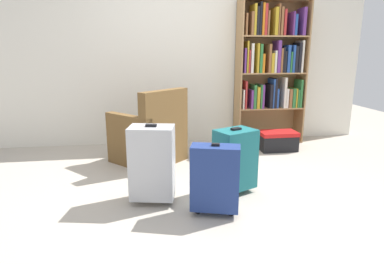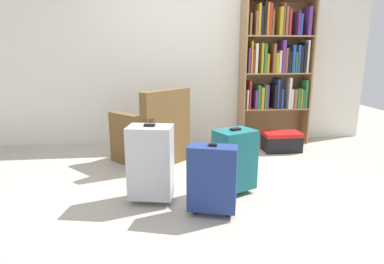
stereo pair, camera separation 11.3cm
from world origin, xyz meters
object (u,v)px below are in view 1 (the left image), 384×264
bookshelf (271,66)px  mug (195,156)px  armchair (150,136)px  suitcase_navy_blue (215,178)px  suitcase_silver (152,162)px  suitcase_teal (235,159)px  storage_box (278,140)px

bookshelf → mug: bookshelf is taller
armchair → suitcase_navy_blue: (0.49, -1.46, 0.00)m
mug → bookshelf: bearing=30.4°
suitcase_silver → suitcase_teal: suitcase_silver is taller
bookshelf → suitcase_silver: bookshelf is taller
armchair → suitcase_silver: size_ratio=1.38×
armchair → mug: bearing=-2.6°
bookshelf → armchair: 2.06m
storage_box → suitcase_navy_blue: (-1.25, -1.67, 0.18)m
mug → suitcase_navy_blue: (-0.07, -1.43, 0.27)m
suitcase_silver → suitcase_teal: size_ratio=1.13×
armchair → suitcase_navy_blue: 1.54m
bookshelf → armchair: size_ratio=2.05×
bookshelf → suitcase_teal: bookshelf is taller
mug → suitcase_silver: 1.30m
bookshelf → mug: size_ratio=16.90×
suitcase_navy_blue → armchair: bearing=108.7°
suitcase_navy_blue → storage_box: bearing=53.3°
storage_box → suitcase_teal: bearing=-127.5°
mug → suitcase_silver: size_ratio=0.17×
suitcase_navy_blue → suitcase_silver: bearing=148.0°
storage_box → suitcase_teal: size_ratio=0.79×
storage_box → suitcase_teal: (-0.96, -1.26, 0.19)m
mug → storage_box: storage_box is taller
bookshelf → suitcase_teal: 2.14m
bookshelf → armchair: bearing=-158.8°
storage_box → suitcase_silver: suitcase_silver is taller
mug → storage_box: 1.21m
mug → suitcase_navy_blue: 1.46m
armchair → suitcase_navy_blue: armchair is taller
bookshelf → suitcase_navy_blue: bookshelf is taller
mug → suitcase_teal: 1.08m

